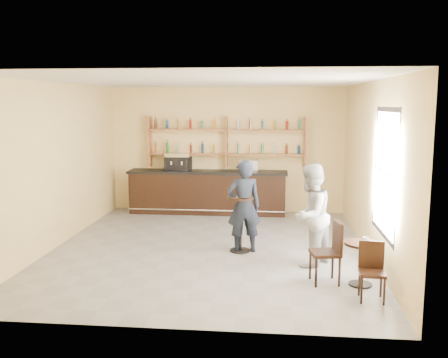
# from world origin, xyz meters

# --- Properties ---
(floor) EXTENTS (7.00, 7.00, 0.00)m
(floor) POSITION_xyz_m (0.00, 0.00, 0.00)
(floor) COLOR gray
(floor) RESTS_ON ground
(ceiling) EXTENTS (7.00, 7.00, 0.00)m
(ceiling) POSITION_xyz_m (0.00, 0.00, 3.20)
(ceiling) COLOR white
(ceiling) RESTS_ON wall_back
(wall_back) EXTENTS (7.00, 0.00, 7.00)m
(wall_back) POSITION_xyz_m (0.00, 3.50, 1.60)
(wall_back) COLOR #FAD88E
(wall_back) RESTS_ON floor
(wall_front) EXTENTS (7.00, 0.00, 7.00)m
(wall_front) POSITION_xyz_m (0.00, -3.50, 1.60)
(wall_front) COLOR #FAD88E
(wall_front) RESTS_ON floor
(wall_left) EXTENTS (0.00, 7.00, 7.00)m
(wall_left) POSITION_xyz_m (-3.00, 0.00, 1.60)
(wall_left) COLOR #FAD88E
(wall_left) RESTS_ON floor
(wall_right) EXTENTS (0.00, 7.00, 7.00)m
(wall_right) POSITION_xyz_m (3.00, 0.00, 1.60)
(wall_right) COLOR #FAD88E
(wall_right) RESTS_ON floor
(window_pane) EXTENTS (0.00, 2.00, 2.00)m
(window_pane) POSITION_xyz_m (2.99, -1.20, 1.70)
(window_pane) COLOR white
(window_pane) RESTS_ON wall_right
(window_frame) EXTENTS (0.04, 1.70, 2.10)m
(window_frame) POSITION_xyz_m (2.99, -1.20, 1.70)
(window_frame) COLOR black
(window_frame) RESTS_ON wall_right
(shelf_unit) EXTENTS (4.00, 0.26, 1.40)m
(shelf_unit) POSITION_xyz_m (0.00, 3.37, 1.81)
(shelf_unit) COLOR brown
(shelf_unit) RESTS_ON wall_back
(liquor_bottles) EXTENTS (3.68, 0.10, 1.00)m
(liquor_bottles) POSITION_xyz_m (0.00, 3.37, 1.98)
(liquor_bottles) COLOR #8C5919
(liquor_bottles) RESTS_ON shelf_unit
(bar_counter) EXTENTS (4.04, 0.79, 1.09)m
(bar_counter) POSITION_xyz_m (-0.46, 3.15, 0.55)
(bar_counter) COLOR black
(bar_counter) RESTS_ON floor
(espresso_machine) EXTENTS (0.67, 0.48, 0.45)m
(espresso_machine) POSITION_xyz_m (-1.22, 3.15, 1.32)
(espresso_machine) COLOR black
(espresso_machine) RESTS_ON bar_counter
(pastry_case) EXTENTS (0.48, 0.39, 0.28)m
(pastry_case) POSITION_xyz_m (0.59, 3.15, 1.23)
(pastry_case) COLOR silver
(pastry_case) RESTS_ON bar_counter
(pedestal_table) EXTENTS (0.62, 0.62, 1.06)m
(pedestal_table) POSITION_xyz_m (0.60, -0.11, 0.53)
(pedestal_table) COLOR black
(pedestal_table) RESTS_ON floor
(napkin) EXTENTS (0.17, 0.17, 0.00)m
(napkin) POSITION_xyz_m (0.60, -0.11, 1.06)
(napkin) COLOR white
(napkin) RESTS_ON pedestal_table
(donut) EXTENTS (0.13, 0.13, 0.04)m
(donut) POSITION_xyz_m (0.61, -0.12, 1.08)
(donut) COLOR #E99D55
(donut) RESTS_ON napkin
(cup_pedestal) EXTENTS (0.15, 0.15, 0.10)m
(cup_pedestal) POSITION_xyz_m (0.74, -0.01, 1.10)
(cup_pedestal) COLOR white
(cup_pedestal) RESTS_ON pedestal_table
(man_main) EXTENTS (0.71, 0.55, 1.75)m
(man_main) POSITION_xyz_m (0.67, -0.12, 0.88)
(man_main) COLOR black
(man_main) RESTS_ON floor
(cafe_table) EXTENTS (0.68, 0.68, 0.68)m
(cafe_table) POSITION_xyz_m (2.58, -1.71, 0.34)
(cafe_table) COLOR black
(cafe_table) RESTS_ON floor
(cup_cafe) EXTENTS (0.09, 0.09, 0.08)m
(cup_cafe) POSITION_xyz_m (2.63, -1.71, 0.73)
(cup_cafe) COLOR white
(cup_cafe) RESTS_ON cafe_table
(chair_west) EXTENTS (0.50, 0.50, 0.99)m
(chair_west) POSITION_xyz_m (2.03, -1.66, 0.50)
(chair_west) COLOR black
(chair_west) RESTS_ON floor
(chair_south) EXTENTS (0.38, 0.38, 0.83)m
(chair_south) POSITION_xyz_m (2.63, -2.31, 0.42)
(chair_south) COLOR black
(chair_south) RESTS_ON floor
(patron_second) EXTENTS (1.02, 1.09, 1.78)m
(patron_second) POSITION_xyz_m (1.85, -0.81, 0.89)
(patron_second) COLOR #A5A6AB
(patron_second) RESTS_ON floor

